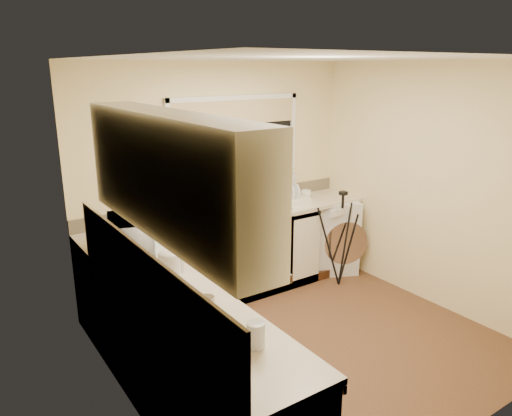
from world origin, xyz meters
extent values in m
plane|color=brown|center=(0.00, 0.00, 0.00)|extent=(3.20, 3.20, 0.00)
plane|color=white|center=(0.00, 0.00, 2.45)|extent=(3.20, 3.20, 0.00)
plane|color=beige|center=(0.00, 1.50, 1.23)|extent=(3.20, 0.00, 3.20)
plane|color=beige|center=(0.00, -1.50, 1.23)|extent=(3.20, 0.00, 3.20)
plane|color=beige|center=(-1.60, 0.00, 1.23)|extent=(0.00, 3.00, 3.00)
plane|color=beige|center=(1.60, 0.00, 1.23)|extent=(0.00, 3.00, 3.00)
cube|color=silver|center=(-0.33, 1.20, 0.43)|extent=(2.55, 0.60, 0.86)
cube|color=silver|center=(-1.30, -0.30, 0.43)|extent=(0.54, 2.40, 0.86)
cube|color=beige|center=(0.00, 1.20, 0.88)|extent=(3.20, 0.60, 0.04)
cube|color=beige|center=(-1.30, -0.30, 0.88)|extent=(0.60, 2.40, 0.04)
cube|color=silver|center=(-1.44, -0.45, 1.80)|extent=(0.28, 1.90, 0.70)
cube|color=beige|center=(-1.59, -0.30, 1.12)|extent=(0.02, 2.40, 0.45)
cube|color=beige|center=(0.00, 1.49, 0.97)|extent=(3.20, 0.02, 0.14)
cube|color=black|center=(0.20, 1.49, 1.55)|extent=(1.50, 0.02, 1.00)
cube|color=tan|center=(0.20, 1.46, 1.92)|extent=(1.50, 0.02, 0.25)
cube|color=white|center=(0.20, 1.43, 1.04)|extent=(1.60, 0.14, 0.03)
cube|color=tan|center=(0.20, 1.20, 0.91)|extent=(0.82, 0.46, 0.03)
cylinder|color=silver|center=(0.20, 1.38, 1.02)|extent=(0.03, 0.03, 0.24)
cube|color=silver|center=(1.29, 1.15, 0.44)|extent=(0.82, 0.81, 0.88)
cube|color=#9E9EA5|center=(-0.72, 1.14, 0.91)|extent=(0.38, 0.33, 0.02)
cube|color=#58BDEE|center=(-0.77, 1.28, 1.03)|extent=(0.33, 0.17, 0.22)
cylinder|color=silver|center=(-1.25, 0.04, 1.00)|extent=(0.16, 0.16, 0.21)
cube|color=white|center=(0.75, 1.20, 0.93)|extent=(0.41, 0.32, 0.06)
cylinder|color=silver|center=(-1.22, -1.01, 0.97)|extent=(0.10, 0.10, 0.15)
cylinder|color=silver|center=(-1.33, -0.60, 0.96)|extent=(0.08, 0.08, 0.12)
imported|color=white|center=(-1.27, 0.77, 1.05)|extent=(0.50, 0.61, 0.29)
imported|color=#999999|center=(-0.30, 1.41, 1.17)|extent=(0.15, 0.13, 0.24)
imported|color=#999999|center=(-0.05, 1.42, 1.18)|extent=(0.16, 0.13, 0.26)
imported|color=#999999|center=(0.24, 1.40, 1.18)|extent=(0.18, 0.18, 0.26)
imported|color=#999999|center=(0.48, 1.42, 1.17)|extent=(0.26, 0.24, 0.24)
imported|color=green|center=(0.83, 1.40, 1.18)|extent=(0.13, 0.13, 0.26)
imported|color=#999999|center=(0.90, 1.39, 1.16)|extent=(0.12, 0.12, 0.21)
imported|color=white|center=(1.04, 1.27, 0.95)|extent=(0.16, 0.16, 0.10)
imported|color=beige|center=(-1.25, -0.50, 0.95)|extent=(0.12, 0.12, 0.10)
camera|label=1|loc=(-2.55, -2.97, 2.39)|focal=34.16mm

